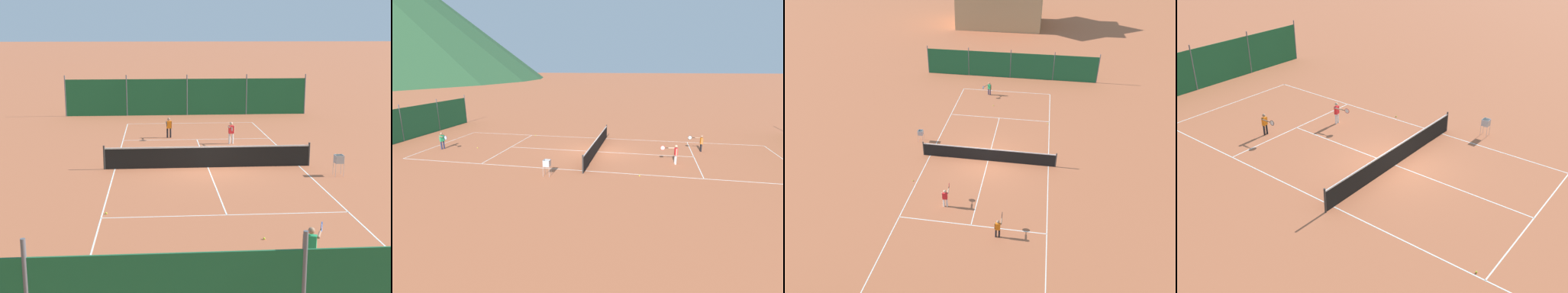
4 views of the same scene
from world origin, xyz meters
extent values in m
plane|color=#B7603D|center=(0.00, 0.00, 0.00)|extent=(600.00, 600.00, 0.00)
cube|color=white|center=(0.00, -11.90, 0.00)|extent=(8.25, 0.05, 0.01)
cube|color=white|center=(-4.10, 0.00, 0.00)|extent=(0.05, 23.85, 0.01)
cube|color=white|center=(4.10, 0.00, 0.00)|extent=(0.05, 23.85, 0.01)
cube|color=white|center=(0.00, 6.40, 0.00)|extent=(8.20, 0.05, 0.01)
cube|color=white|center=(0.00, -6.40, 0.00)|extent=(8.20, 0.05, 0.01)
cube|color=white|center=(0.00, 0.00, 0.00)|extent=(0.05, 12.80, 0.01)
cylinder|color=#2D2D2D|center=(-4.55, 0.00, 0.53)|extent=(0.08, 0.08, 1.06)
cylinder|color=#2D2D2D|center=(4.55, 0.00, 0.53)|extent=(0.08, 0.08, 1.06)
cube|color=black|center=(0.00, 0.00, 0.46)|extent=(9.10, 0.02, 0.91)
cube|color=white|center=(0.00, 0.00, 0.93)|extent=(9.10, 0.04, 0.06)
cube|color=#1E6038|center=(0.00, -15.50, 1.30)|extent=(17.20, 0.04, 2.60)
cylinder|color=#59595E|center=(-8.60, -15.50, 1.45)|extent=(0.08, 0.08, 2.90)
cylinder|color=#59595E|center=(-4.30, -15.50, 1.45)|extent=(0.08, 0.08, 2.90)
cylinder|color=#59595E|center=(0.00, -15.50, 1.45)|extent=(0.08, 0.08, 2.90)
cylinder|color=black|center=(1.45, -7.04, 0.27)|extent=(0.10, 0.10, 0.54)
cylinder|color=black|center=(1.62, -7.03, 0.27)|extent=(0.10, 0.10, 0.54)
cube|color=orange|center=(1.54, -7.03, 0.75)|extent=(0.27, 0.16, 0.42)
sphere|color=#A37556|center=(1.54, -7.03, 1.07)|extent=(0.17, 0.17, 0.17)
cylinder|color=#A37556|center=(1.37, -7.04, 0.75)|extent=(0.06, 0.06, 0.42)
cylinder|color=#A37556|center=(1.69, -6.82, 0.91)|extent=(0.08, 0.42, 0.06)
cylinder|color=black|center=(1.68, -6.51, 0.91)|extent=(0.04, 0.19, 0.03)
torus|color=black|center=(1.67, -6.28, 0.91)|extent=(0.03, 0.28, 0.28)
cylinder|color=silver|center=(1.67, -6.28, 0.91)|extent=(0.01, 0.25, 0.25)
cylinder|color=white|center=(-1.83, -5.11, 0.28)|extent=(0.10, 0.10, 0.56)
cylinder|color=white|center=(-1.66, -5.09, 0.28)|extent=(0.10, 0.10, 0.56)
cube|color=red|center=(-1.74, -5.10, 0.77)|extent=(0.29, 0.19, 0.43)
sphere|color=tan|center=(-1.74, -5.10, 1.10)|extent=(0.17, 0.17, 0.17)
cylinder|color=tan|center=(-1.91, -5.12, 0.77)|extent=(0.06, 0.06, 0.43)
cylinder|color=tan|center=(-1.61, -4.86, 0.94)|extent=(0.12, 0.43, 0.06)
cylinder|color=black|center=(-1.65, -4.55, 0.94)|extent=(0.06, 0.20, 0.03)
torus|color=red|center=(-1.68, -4.32, 0.94)|extent=(0.06, 0.28, 0.28)
cylinder|color=silver|center=(-1.68, -4.32, 0.94)|extent=(0.04, 0.25, 0.25)
sphere|color=#CCE033|center=(-4.38, -3.07, 0.03)|extent=(0.07, 0.07, 0.07)
sphere|color=#CCE033|center=(3.97, 6.02, 0.03)|extent=(0.07, 0.07, 0.07)
cylinder|color=#B7B7BC|center=(-5.47, 1.63, 0.28)|extent=(0.02, 0.02, 0.55)
cylinder|color=#B7B7BC|center=(-5.13, 1.63, 0.28)|extent=(0.02, 0.02, 0.55)
cylinder|color=#B7B7BC|center=(-5.47, 1.97, 0.28)|extent=(0.02, 0.02, 0.55)
cylinder|color=#B7B7BC|center=(-5.13, 1.97, 0.28)|extent=(0.02, 0.02, 0.55)
cube|color=#B7B7BC|center=(-5.30, 1.80, 0.56)|extent=(0.34, 0.34, 0.02)
cube|color=#B7B7BC|center=(-5.30, 1.63, 0.72)|extent=(0.34, 0.02, 0.34)
cube|color=#B7B7BC|center=(-5.30, 1.97, 0.72)|extent=(0.34, 0.02, 0.34)
cube|color=#B7B7BC|center=(-5.47, 1.80, 0.72)|extent=(0.02, 0.34, 0.34)
cube|color=#B7B7BC|center=(-5.13, 1.80, 0.72)|extent=(0.02, 0.34, 0.34)
sphere|color=#CCE033|center=(-5.35, 1.80, 0.60)|extent=(0.07, 0.07, 0.07)
sphere|color=#CCE033|center=(-5.31, 1.81, 0.60)|extent=(0.07, 0.07, 0.07)
sphere|color=#CCE033|center=(-5.33, 1.89, 0.60)|extent=(0.07, 0.07, 0.07)
sphere|color=#CCE033|center=(-5.32, 1.85, 0.60)|extent=(0.07, 0.07, 0.07)
sphere|color=#CCE033|center=(-5.20, 1.71, 0.60)|extent=(0.07, 0.07, 0.07)
sphere|color=#CCE033|center=(-5.42, 1.85, 0.60)|extent=(0.07, 0.07, 0.07)
sphere|color=#CCE033|center=(-5.26, 1.67, 0.66)|extent=(0.07, 0.07, 0.07)
sphere|color=#CCE033|center=(-5.42, 1.80, 0.66)|extent=(0.07, 0.07, 0.07)
sphere|color=#CCE033|center=(-5.33, 1.79, 0.66)|extent=(0.07, 0.07, 0.07)
sphere|color=#CCE033|center=(-5.27, 1.74, 0.66)|extent=(0.07, 0.07, 0.07)
sphere|color=#CCE033|center=(-5.25, 1.79, 0.66)|extent=(0.07, 0.07, 0.07)
sphere|color=#CCE033|center=(-5.35, 1.89, 0.66)|extent=(0.07, 0.07, 0.07)
camera|label=1|loc=(2.30, 23.30, 5.93)|focal=50.00mm
camera|label=2|loc=(-20.00, -3.44, 5.66)|focal=28.00mm
camera|label=3|loc=(3.01, -21.49, 14.63)|focal=35.00mm
camera|label=4|loc=(14.65, 10.22, 10.34)|focal=42.00mm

